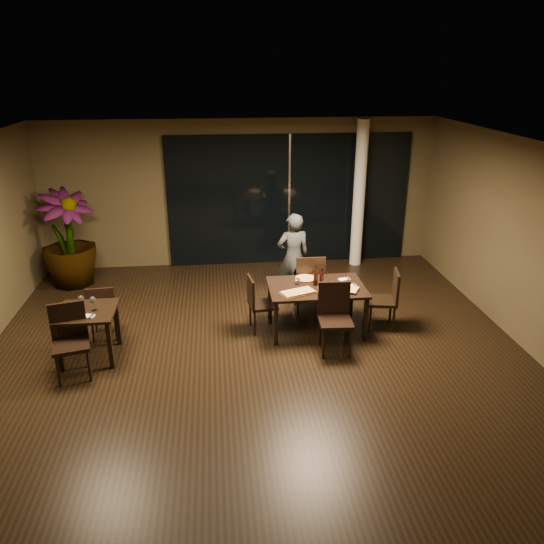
{
  "coord_description": "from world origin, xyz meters",
  "views": [
    {
      "loc": [
        -0.53,
        -6.7,
        4.02
      ],
      "look_at": [
        0.29,
        0.73,
        1.05
      ],
      "focal_mm": 35.0,
      "sensor_mm": 36.0,
      "label": 1
    }
  ],
  "objects_px": {
    "diner": "(293,257)",
    "bottle_c": "(316,274)",
    "chair_main_left": "(258,301)",
    "chair_side_far": "(103,310)",
    "chair_main_right": "(388,296)",
    "bottle_a": "(316,277)",
    "chair_main_far": "(309,281)",
    "side_table": "(87,319)",
    "chair_main_near": "(335,314)",
    "bottle_b": "(322,277)",
    "main_table": "(316,291)",
    "potted_plant": "(68,239)",
    "chair_side_near": "(70,336)"
  },
  "relations": [
    {
      "from": "chair_main_right",
      "to": "chair_main_far",
      "type": "bearing_deg",
      "value": -110.54
    },
    {
      "from": "chair_main_left",
      "to": "bottle_c",
      "type": "relative_size",
      "value": 2.99
    },
    {
      "from": "main_table",
      "to": "chair_main_far",
      "type": "height_order",
      "value": "chair_main_far"
    },
    {
      "from": "bottle_a",
      "to": "bottle_c",
      "type": "height_order",
      "value": "bottle_c"
    },
    {
      "from": "bottle_a",
      "to": "potted_plant",
      "type": "bearing_deg",
      "value": 151.69
    },
    {
      "from": "chair_side_near",
      "to": "bottle_c",
      "type": "xyz_separation_m",
      "value": [
        3.56,
        1.06,
        0.33
      ]
    },
    {
      "from": "side_table",
      "to": "chair_side_far",
      "type": "distance_m",
      "value": 0.55
    },
    {
      "from": "main_table",
      "to": "bottle_b",
      "type": "xyz_separation_m",
      "value": [
        0.08,
        0.03,
        0.22
      ]
    },
    {
      "from": "chair_main_near",
      "to": "bottle_a",
      "type": "relative_size",
      "value": 3.63
    },
    {
      "from": "chair_main_near",
      "to": "bottle_b",
      "type": "distance_m",
      "value": 0.74
    },
    {
      "from": "potted_plant",
      "to": "chair_main_far",
      "type": "bearing_deg",
      "value": -21.75
    },
    {
      "from": "chair_main_near",
      "to": "chair_main_far",
      "type": "bearing_deg",
      "value": 100.23
    },
    {
      "from": "potted_plant",
      "to": "bottle_b",
      "type": "bearing_deg",
      "value": -27.94
    },
    {
      "from": "chair_side_near",
      "to": "bottle_b",
      "type": "relative_size",
      "value": 3.48
    },
    {
      "from": "potted_plant",
      "to": "bottle_b",
      "type": "xyz_separation_m",
      "value": [
        4.39,
        -2.33,
        -0.02
      ]
    },
    {
      "from": "diner",
      "to": "bottle_b",
      "type": "distance_m",
      "value": 1.24
    },
    {
      "from": "chair_main_far",
      "to": "chair_side_near",
      "type": "xyz_separation_m",
      "value": [
        -3.55,
        -1.56,
        -0.01
      ]
    },
    {
      "from": "chair_main_right",
      "to": "chair_side_near",
      "type": "xyz_separation_m",
      "value": [
        -4.7,
        -0.87,
        0.03
      ]
    },
    {
      "from": "side_table",
      "to": "chair_side_far",
      "type": "height_order",
      "value": "chair_side_far"
    },
    {
      "from": "main_table",
      "to": "potted_plant",
      "type": "distance_m",
      "value": 4.92
    },
    {
      "from": "chair_main_near",
      "to": "chair_main_left",
      "type": "relative_size",
      "value": 1.13
    },
    {
      "from": "main_table",
      "to": "diner",
      "type": "bearing_deg",
      "value": 98.54
    },
    {
      "from": "chair_main_far",
      "to": "diner",
      "type": "xyz_separation_m",
      "value": [
        -0.19,
        0.6,
        0.21
      ]
    },
    {
      "from": "chair_main_far",
      "to": "chair_main_near",
      "type": "relative_size",
      "value": 1.01
    },
    {
      "from": "bottle_b",
      "to": "bottle_a",
      "type": "bearing_deg",
      "value": 171.47
    },
    {
      "from": "diner",
      "to": "chair_main_far",
      "type": "bearing_deg",
      "value": 101.94
    },
    {
      "from": "chair_main_left",
      "to": "chair_side_far",
      "type": "height_order",
      "value": "chair_main_left"
    },
    {
      "from": "chair_main_far",
      "to": "chair_main_right",
      "type": "relative_size",
      "value": 1.08
    },
    {
      "from": "chair_side_near",
      "to": "potted_plant",
      "type": "distance_m",
      "value": 3.38
    },
    {
      "from": "chair_side_near",
      "to": "bottle_c",
      "type": "bearing_deg",
      "value": 2.85
    },
    {
      "from": "diner",
      "to": "bottle_c",
      "type": "xyz_separation_m",
      "value": [
        0.19,
        -1.09,
        0.11
      ]
    },
    {
      "from": "diner",
      "to": "bottle_c",
      "type": "distance_m",
      "value": 1.12
    },
    {
      "from": "diner",
      "to": "side_table",
      "type": "bearing_deg",
      "value": 22.71
    },
    {
      "from": "bottle_b",
      "to": "bottle_c",
      "type": "bearing_deg",
      "value": 123.37
    },
    {
      "from": "chair_side_near",
      "to": "bottle_c",
      "type": "height_order",
      "value": "bottle_c"
    },
    {
      "from": "diner",
      "to": "bottle_c",
      "type": "bearing_deg",
      "value": 94.4
    },
    {
      "from": "chair_side_far",
      "to": "potted_plant",
      "type": "height_order",
      "value": "potted_plant"
    },
    {
      "from": "potted_plant",
      "to": "bottle_c",
      "type": "xyz_separation_m",
      "value": [
        4.32,
        -2.22,
        -0.02
      ]
    },
    {
      "from": "main_table",
      "to": "bottle_c",
      "type": "xyz_separation_m",
      "value": [
        0.01,
        0.14,
        0.23
      ]
    },
    {
      "from": "bottle_b",
      "to": "main_table",
      "type": "bearing_deg",
      "value": -160.56
    },
    {
      "from": "chair_main_near",
      "to": "chair_main_left",
      "type": "distance_m",
      "value": 1.29
    },
    {
      "from": "chair_main_left",
      "to": "chair_side_near",
      "type": "relative_size",
      "value": 0.89
    },
    {
      "from": "chair_main_right",
      "to": "bottle_b",
      "type": "xyz_separation_m",
      "value": [
        -1.06,
        0.08,
        0.36
      ]
    },
    {
      "from": "potted_plant",
      "to": "bottle_a",
      "type": "distance_m",
      "value": 4.88
    },
    {
      "from": "chair_side_near",
      "to": "bottle_a",
      "type": "distance_m",
      "value": 3.68
    },
    {
      "from": "chair_side_near",
      "to": "chair_main_near",
      "type": "bearing_deg",
      "value": -9.43
    },
    {
      "from": "chair_main_right",
      "to": "chair_side_far",
      "type": "distance_m",
      "value": 4.45
    },
    {
      "from": "main_table",
      "to": "chair_side_near",
      "type": "xyz_separation_m",
      "value": [
        -3.55,
        -0.92,
        -0.11
      ]
    },
    {
      "from": "chair_main_right",
      "to": "bottle_a",
      "type": "height_order",
      "value": "bottle_a"
    },
    {
      "from": "chair_main_near",
      "to": "bottle_b",
      "type": "height_order",
      "value": "bottle_b"
    }
  ]
}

